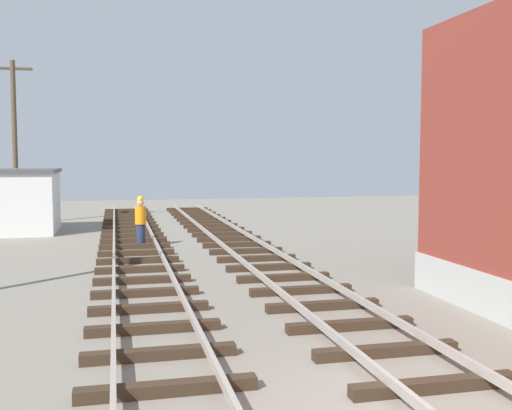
{
  "coord_description": "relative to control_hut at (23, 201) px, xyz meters",
  "views": [
    {
      "loc": [
        -3.35,
        -6.57,
        3.26
      ],
      "look_at": [
        0.39,
        9.32,
        1.96
      ],
      "focal_mm": 42.17,
      "sensor_mm": 36.0,
      "label": 1
    }
  ],
  "objects": [
    {
      "name": "utility_pole_far",
      "position": [
        -0.75,
        3.4,
        2.74
      ],
      "size": [
        1.8,
        0.24,
        7.88
      ],
      "color": "brown",
      "rests_on": "ground"
    },
    {
      "name": "track_near_building",
      "position": [
        8.19,
        -20.96,
        -1.26
      ],
      "size": [
        2.5,
        61.74,
        0.32
      ],
      "color": "#38281C",
      "rests_on": "ground"
    },
    {
      "name": "control_hut",
      "position": [
        0.0,
        0.0,
        0.0
      ],
      "size": [
        3.0,
        3.8,
        2.76
      ],
      "color": "silver",
      "rests_on": "ground"
    },
    {
      "name": "track_worker_foreground",
      "position": [
        4.79,
        -5.56,
        -0.46
      ],
      "size": [
        0.4,
        0.4,
        1.87
      ],
      "color": "#262D4C",
      "rests_on": "ground"
    }
  ]
}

